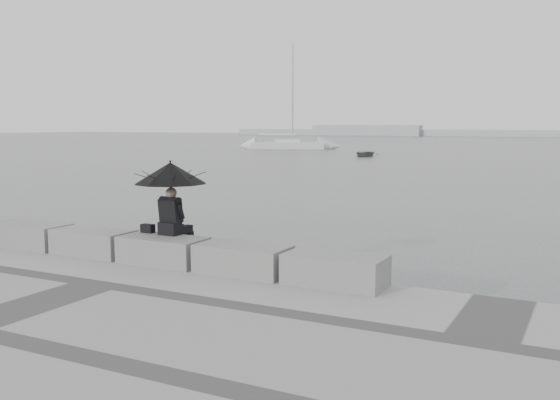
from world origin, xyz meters
The scene contains 11 objects.
ground centered at (0.00, 0.00, 0.00)m, with size 360.00×360.00×0.00m, color #46494B.
stone_block_far_left centered at (-3.40, -0.45, 0.75)m, with size 1.60×0.80×0.50m, color slate.
stone_block_left centered at (-1.70, -0.45, 0.75)m, with size 1.60×0.80×0.50m, color slate.
stone_block_centre centered at (0.00, -0.45, 0.75)m, with size 1.60×0.80×0.50m, color slate.
stone_block_right centered at (1.70, -0.45, 0.75)m, with size 1.60×0.80×0.50m, color slate.
stone_block_far_right centered at (3.40, -0.45, 0.75)m, with size 1.60×0.80×0.50m, color slate.
seated_person centered at (-0.03, -0.16, 2.04)m, with size 1.36×1.36×1.39m.
bag centered at (-0.55, -0.21, 1.08)m, with size 0.25×0.14×0.16m, color black.
distant_landmass centered at (-8.14, 154.51, 0.90)m, with size 180.00×8.00×2.80m.
sailboat_left centered at (-27.74, 60.25, 0.51)m, with size 9.34×5.47×12.90m.
dinghy centered at (-13.10, 47.23, 0.29)m, with size 3.37×1.43×0.57m, color gray.
Camera 1 is at (7.05, -9.45, 3.05)m, focal length 40.00 mm.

